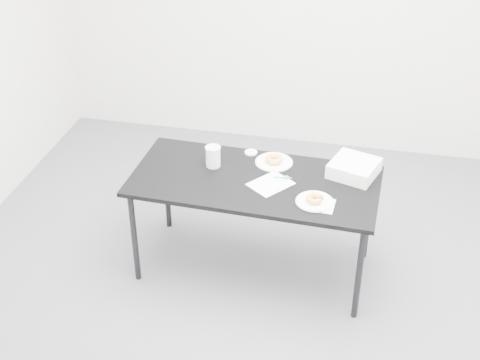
% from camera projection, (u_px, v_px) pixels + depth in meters
% --- Properties ---
extents(floor, '(4.00, 4.00, 0.00)m').
position_uv_depth(floor, '(240.00, 284.00, 4.36)').
color(floor, '#535358').
rests_on(floor, ground).
extents(table, '(1.56, 0.77, 0.70)m').
position_uv_depth(table, '(255.00, 186.00, 4.16)').
color(table, black).
rests_on(table, floor).
extents(scorecard, '(0.30, 0.31, 0.00)m').
position_uv_depth(scorecard, '(271.00, 184.00, 4.09)').
color(scorecard, white).
rests_on(scorecard, table).
extents(logo_patch, '(0.06, 0.06, 0.00)m').
position_uv_depth(logo_patch, '(286.00, 178.00, 4.14)').
color(logo_patch, green).
rests_on(logo_patch, scorecard).
extents(pen, '(0.11, 0.02, 0.01)m').
position_uv_depth(pen, '(283.00, 178.00, 4.14)').
color(pen, '#0C7D85').
rests_on(pen, scorecard).
extents(napkin, '(0.16, 0.16, 0.00)m').
position_uv_depth(napkin, '(321.00, 205.00, 3.90)').
color(napkin, white).
rests_on(napkin, table).
extents(plate_near, '(0.22, 0.22, 0.01)m').
position_uv_depth(plate_near, '(315.00, 201.00, 3.92)').
color(plate_near, white).
rests_on(plate_near, napkin).
extents(donut_near, '(0.12, 0.12, 0.04)m').
position_uv_depth(donut_near, '(315.00, 199.00, 3.91)').
color(donut_near, '#E59B48').
rests_on(donut_near, plate_near).
extents(plate_far, '(0.24, 0.24, 0.01)m').
position_uv_depth(plate_far, '(274.00, 162.00, 4.30)').
color(plate_far, white).
rests_on(plate_far, table).
extents(donut_far, '(0.14, 0.14, 0.04)m').
position_uv_depth(donut_far, '(274.00, 159.00, 4.29)').
color(donut_far, '#E59B48').
rests_on(donut_far, plate_far).
extents(coffee_cup, '(0.09, 0.09, 0.14)m').
position_uv_depth(coffee_cup, '(213.00, 156.00, 4.23)').
color(coffee_cup, white).
rests_on(coffee_cup, table).
extents(cup_lid, '(0.08, 0.08, 0.01)m').
position_uv_depth(cup_lid, '(251.00, 152.00, 4.40)').
color(cup_lid, white).
rests_on(cup_lid, table).
extents(bakery_box, '(0.34, 0.34, 0.09)m').
position_uv_depth(bakery_box, '(354.00, 168.00, 4.16)').
color(bakery_box, white).
rests_on(bakery_box, table).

